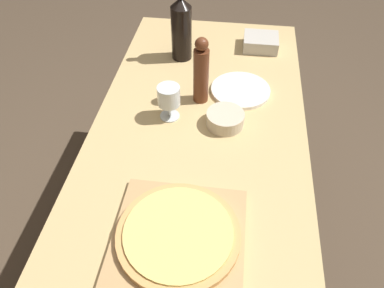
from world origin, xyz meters
TOP-DOWN VIEW (x-y plane):
  - ground_plane at (0.00, 0.00)m, footprint 12.00×12.00m
  - dining_table at (0.00, 0.00)m, footprint 0.72×1.69m
  - cutting_board at (0.00, -0.33)m, footprint 0.34×0.34m
  - pizza at (0.00, -0.33)m, footprint 0.32×0.32m
  - wine_bottle at (-0.12, 0.52)m, footprint 0.08×0.08m
  - pepper_mill at (-0.01, 0.25)m, footprint 0.05×0.05m
  - wine_glass at (-0.11, 0.14)m, footprint 0.08×0.08m
  - small_bowl at (0.09, 0.13)m, footprint 0.13×0.13m
  - dinner_plate at (0.13, 0.32)m, footprint 0.22×0.22m
  - food_container at (0.20, 0.64)m, footprint 0.14×0.13m

SIDE VIEW (x-z plane):
  - ground_plane at x=0.00m, z-range 0.00..0.00m
  - dining_table at x=0.00m, z-range 0.27..0.99m
  - dinner_plate at x=0.13m, z-range 0.72..0.74m
  - cutting_board at x=0.00m, z-range 0.72..0.74m
  - small_bowl at x=0.09m, z-range 0.72..0.77m
  - food_container at x=0.20m, z-range 0.72..0.78m
  - pizza at x=0.00m, z-range 0.74..0.76m
  - wine_glass at x=-0.11m, z-range 0.74..0.87m
  - pepper_mill at x=-0.01m, z-range 0.72..0.97m
  - wine_bottle at x=-0.12m, z-range 0.69..1.02m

